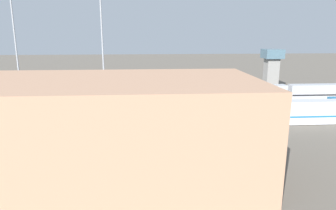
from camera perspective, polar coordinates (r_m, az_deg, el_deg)
The scene contains 16 objects.
ground_plane at distance 77.72m, azimuth 0.21°, elevation -1.19°, with size 400.00×400.00×0.00m, color #60594F.
track_bed_0 at distance 89.83m, azimuth -0.38°, elevation 0.86°, with size 140.00×2.80×0.12m, color #3D3833.
track_bed_1 at distance 84.96m, azimuth -0.17°, elevation 0.13°, with size 140.00×2.80×0.12m, color #4C443D.
track_bed_2 at distance 80.12m, azimuth 0.08°, elevation -0.70°, with size 140.00×2.80×0.12m, color #3D3833.
track_bed_3 at distance 75.29m, azimuth 0.35°, elevation -1.62°, with size 140.00×2.80×0.12m, color #4C443D.
track_bed_4 at distance 70.49m, azimuth 0.66°, elevation -2.68°, with size 140.00×2.80×0.12m, color #4C443D.
track_bed_5 at distance 65.72m, azimuth 1.02°, elevation -3.88°, with size 140.00×2.80×0.12m, color #3D3833.
train_on_track_0 at distance 91.26m, azimuth -16.03°, elevation 1.79°, with size 71.40×3.00×3.80m.
train_on_track_5 at distance 64.77m, azimuth -4.63°, elevation -1.85°, with size 95.60×3.06×5.00m.
train_on_track_1 at distance 84.29m, azimuth -1.84°, elevation 1.78°, with size 119.80×3.06×5.00m.
train_on_track_4 at distance 69.85m, azimuth -0.77°, elevation -1.14°, with size 114.80×3.06×4.40m.
light_mast_0 at distance 97.02m, azimuth -26.46°, elevation 11.52°, with size 2.80×0.70×29.69m.
light_mast_2 at distance 90.36m, azimuth -12.14°, elevation 13.72°, with size 2.80×0.70×33.12m.
signal_gantry at distance 77.24m, azimuth 6.50°, elevation 4.36°, with size 0.70×30.00×8.80m.
maintenance_shed at distance 43.61m, azimuth -17.60°, elevation -4.35°, with size 50.36×20.90×13.56m, color tan.
control_tower at distance 109.21m, azimuth 18.55°, elevation 6.71°, with size 6.00×6.00×13.94m.
Camera 1 is at (5.59, 74.99, 19.64)m, focal length 33.03 mm.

